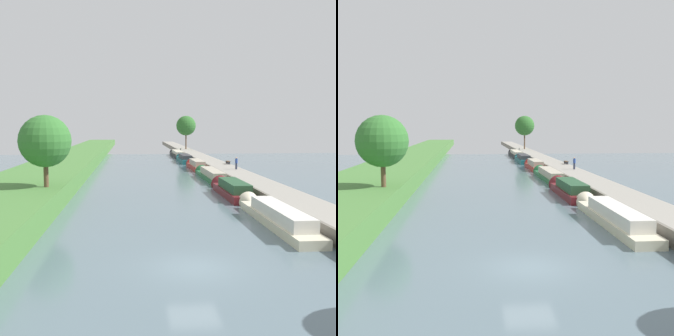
# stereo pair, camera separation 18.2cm
# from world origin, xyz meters

# --- Properties ---
(ground_plane) EXTENTS (160.00, 160.00, 0.00)m
(ground_plane) POSITION_xyz_m (0.00, 0.00, 0.00)
(ground_plane) COLOR slate
(narrowboat_cream) EXTENTS (1.91, 13.27, 2.05)m
(narrowboat_cream) POSITION_xyz_m (7.09, 8.64, 0.58)
(narrowboat_cream) COLOR beige
(narrowboat_cream) RESTS_ON ground_plane
(narrowboat_maroon) EXTENTS (2.14, 10.50, 2.24)m
(narrowboat_maroon) POSITION_xyz_m (6.89, 20.51, 0.62)
(narrowboat_maroon) COLOR maroon
(narrowboat_maroon) RESTS_ON ground_plane
(narrowboat_green) EXTENTS (1.91, 13.74, 2.01)m
(narrowboat_green) POSITION_xyz_m (7.19, 32.74, 0.55)
(narrowboat_green) COLOR #1E6033
(narrowboat_green) RESTS_ON ground_plane
(narrowboat_red) EXTENTS (1.84, 10.65, 2.07)m
(narrowboat_red) POSITION_xyz_m (7.32, 45.42, 0.60)
(narrowboat_red) COLOR maroon
(narrowboat_red) RESTS_ON ground_plane
(narrowboat_teal) EXTENTS (2.06, 10.91, 2.11)m
(narrowboat_teal) POSITION_xyz_m (7.03, 57.56, 0.61)
(narrowboat_teal) COLOR #195B60
(narrowboat_teal) RESTS_ON ground_plane
(narrowboat_black) EXTENTS (1.88, 15.93, 1.92)m
(narrowboat_black) POSITION_xyz_m (7.22, 71.75, 0.56)
(narrowboat_black) COLOR black
(narrowboat_black) RESTS_ON ground_plane
(tree_rightbank_midnear) EXTENTS (4.84, 4.84, 8.22)m
(tree_rightbank_midnear) POSITION_xyz_m (10.62, 82.04, 6.81)
(tree_rightbank_midnear) COLOR brown
(tree_rightbank_midnear) RESTS_ON right_towpath
(tree_leftbank_downstream) EXTENTS (4.36, 4.36, 6.03)m
(tree_leftbank_downstream) POSITION_xyz_m (-10.12, 15.76, 5.60)
(tree_leftbank_downstream) COLOR brown
(tree_leftbank_downstream) RESTS_ON left_grassy_bank
(person_walking) EXTENTS (0.34, 0.34, 1.66)m
(person_walking) POSITION_xyz_m (11.11, 34.78, 1.90)
(person_walking) COLOR #282D42
(person_walking) RESTS_ON right_towpath
(mooring_bollard_far) EXTENTS (0.16, 0.16, 0.45)m
(mooring_bollard_far) POSITION_xyz_m (8.95, 79.19, 1.25)
(mooring_bollard_far) COLOR black
(mooring_bollard_far) RESTS_ON right_towpath
(park_bench) EXTENTS (0.44, 1.50, 0.47)m
(park_bench) POSITION_xyz_m (11.75, 42.26, 1.37)
(park_bench) COLOR #333338
(park_bench) RESTS_ON right_towpath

